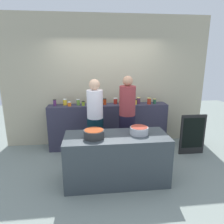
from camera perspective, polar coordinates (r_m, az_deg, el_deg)
The scene contains 24 objects.
ground at distance 3.99m, azimuth 0.59°, elevation -16.07°, with size 12.00×12.00×0.00m, color gray.
storefront_wall at distance 4.90m, azimuth -1.47°, elevation 8.39°, with size 4.80×0.12×3.00m, color tan.
display_shelf at distance 4.77m, azimuth -1.02°, elevation -3.95°, with size 2.70×0.36×1.03m, color #312F42.
prep_table at distance 3.53m, azimuth 1.22°, elevation -12.81°, with size 1.70×0.70×0.82m, color #333B41.
preserve_jar_0 at distance 4.68m, azimuth -15.69°, elevation 2.55°, with size 0.07×0.07×0.14m.
preserve_jar_1 at distance 4.69m, azimuth -12.99°, elevation 2.73°, with size 0.09×0.09×0.14m.
preserve_jar_2 at distance 4.56m, azimuth -11.80°, elevation 2.22°, with size 0.08×0.08×0.10m.
preserve_jar_3 at distance 4.63m, azimuth -9.42°, elevation 2.73°, with size 0.08×0.08×0.13m.
preserve_jar_4 at distance 4.55m, azimuth -8.03°, elevation 2.38°, with size 0.07×0.07×0.10m.
preserve_jar_5 at distance 4.61m, azimuth -5.68°, elevation 2.86°, with size 0.07×0.07×0.14m.
preserve_jar_6 at distance 4.67m, azimuth -3.73°, elevation 3.09°, with size 0.09×0.09×0.15m.
preserve_jar_7 at distance 4.60m, azimuth -2.03°, elevation 2.91°, with size 0.07×0.07×0.14m.
preserve_jar_8 at distance 4.69m, azimuth 0.96°, elevation 3.10°, with size 0.09×0.09×0.14m.
preserve_jar_9 at distance 4.63m, azimuth 2.45°, elevation 2.73°, with size 0.08×0.08×0.10m.
preserve_jar_10 at distance 4.65m, azimuth 4.27°, elevation 2.85°, with size 0.07×0.07×0.12m.
preserve_jar_11 at distance 4.65m, azimuth 6.47°, elevation 2.85°, with size 0.08×0.08×0.12m.
preserve_jar_12 at distance 4.78m, azimuth 7.44°, elevation 3.23°, with size 0.09×0.09×0.14m.
preserve_jar_13 at distance 4.74m, azimuth 10.32°, elevation 3.06°, with size 0.09×0.09×0.15m.
preserve_jar_14 at distance 4.81m, azimuth 11.80°, elevation 2.98°, with size 0.07×0.07×0.12m.
cooking_pot_left at distance 3.24m, azimuth -5.05°, elevation -6.14°, with size 0.32×0.32×0.14m.
cooking_pot_center at distance 3.43m, azimuth 7.57°, elevation -5.13°, with size 0.30×0.30×0.13m.
cook_with_tongs at distance 4.09m, azimuth -4.68°, elevation -3.51°, with size 0.33×0.33×1.67m.
cook_in_cap at distance 4.14m, azimuth 4.20°, elevation -2.94°, with size 0.33×0.33×1.72m.
chalkboard_sign at distance 4.77m, azimuth 21.55°, elevation -5.84°, with size 0.55×0.05×0.89m.
Camera 1 is at (-0.43, -3.40, 2.05)m, focal length 32.77 mm.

